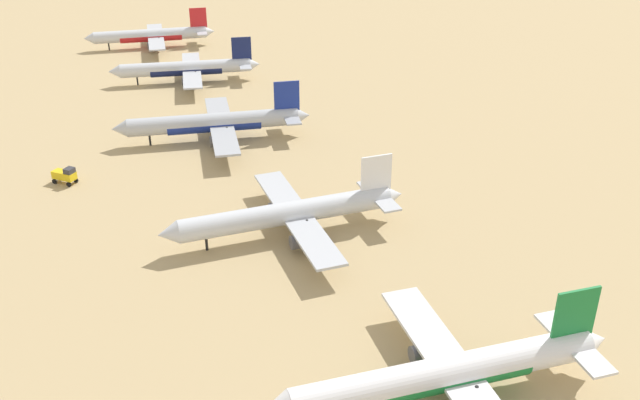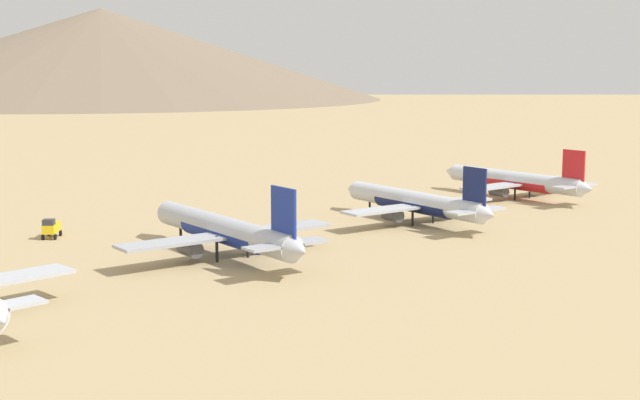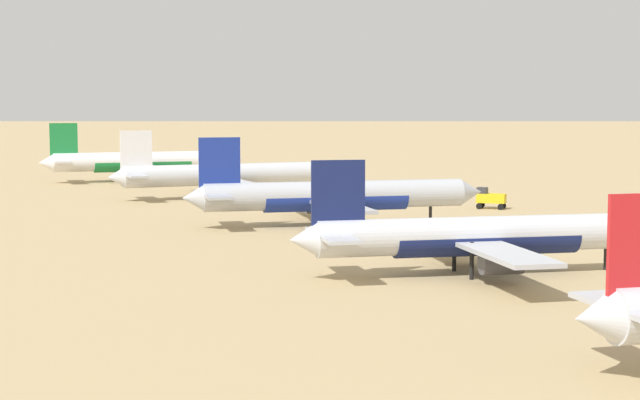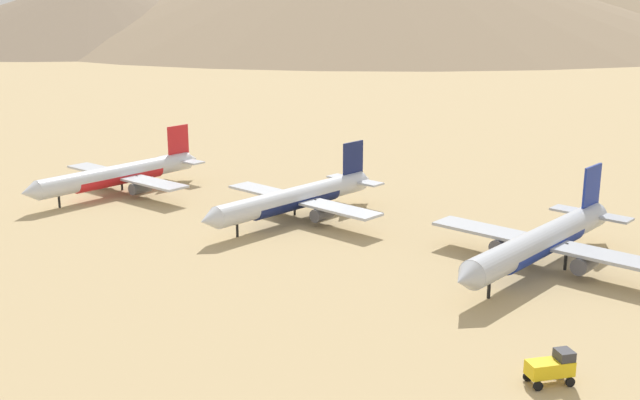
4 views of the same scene
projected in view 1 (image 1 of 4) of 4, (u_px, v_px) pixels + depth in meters
ground_plane at (228, 142)px, 176.11m from camera, size 1800.00×1800.00×0.00m
parked_jet_0 at (152, 35)px, 252.45m from camera, size 45.96×37.30×13.26m
parked_jet_1 at (187, 68)px, 216.67m from camera, size 45.97×37.24×13.28m
parked_jet_2 at (216, 123)px, 175.00m from camera, size 48.93×39.63×14.15m
parked_jet_3 at (290, 213)px, 133.01m from camera, size 48.18×39.37×13.92m
parked_jet_4 at (448, 373)px, 93.31m from camera, size 50.08×40.79×14.44m
service_truck at (65, 175)px, 154.26m from camera, size 5.67×5.02×3.90m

